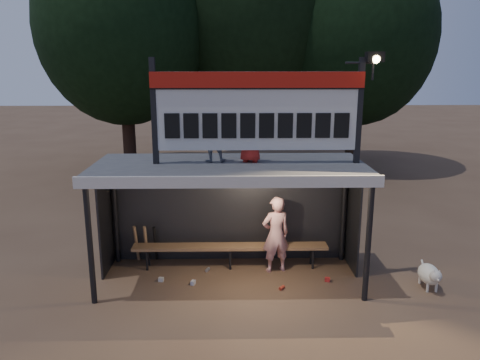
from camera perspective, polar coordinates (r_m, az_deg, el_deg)
ground at (r=9.39m, az=-1.20°, el=-11.93°), size 80.00×80.00×0.00m
player at (r=9.44m, az=4.37°, el=-6.63°), size 0.65×0.52×1.57m
child_a at (r=8.71m, az=-3.39°, el=5.46°), size 0.51×0.41×0.99m
child_b at (r=8.68m, az=1.29°, el=5.49°), size 0.56×0.43×1.00m
dugout_shelter at (r=8.98m, az=-1.26°, el=-0.58°), size 5.10×2.08×2.32m
scoreboard_assembly at (r=8.49m, az=2.50°, el=8.71°), size 4.10×0.27×1.99m
bench at (r=9.72m, az=-1.21°, el=-8.22°), size 4.00×0.35×0.48m
tree_left at (r=18.94m, az=-14.11°, el=17.82°), size 6.46×6.46×9.27m
tree_mid at (r=20.08m, az=1.74°, el=19.83°), size 7.22×7.22×10.36m
tree_right at (r=19.62m, az=14.15°, el=16.72°), size 6.08×6.08×8.72m
dog at (r=9.58m, az=22.13°, el=-10.63°), size 0.36×0.81×0.49m
bats at (r=10.13m, az=-11.39°, el=-7.58°), size 0.48×0.33×0.84m
litter at (r=9.26m, az=-0.80°, el=-12.05°), size 3.34×0.95×0.08m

